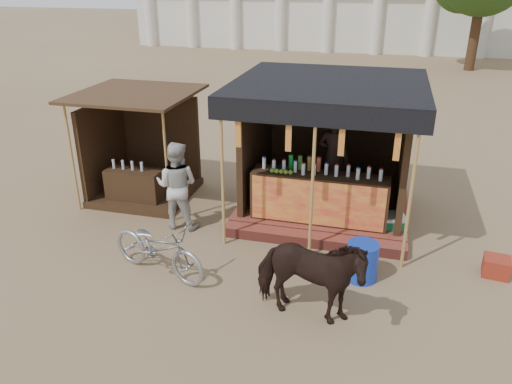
{
  "coord_description": "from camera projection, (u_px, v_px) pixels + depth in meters",
  "views": [
    {
      "loc": [
        2.07,
        -6.18,
        4.66
      ],
      "look_at": [
        0.0,
        1.6,
        1.1
      ],
      "focal_mm": 35.0,
      "sensor_mm": 36.0,
      "label": 1
    }
  ],
  "objects": [
    {
      "name": "blue_barrel",
      "position": [
        362.0,
        261.0,
        8.15
      ],
      "size": [
        0.63,
        0.63,
        0.65
      ],
      "primitive_type": "cylinder",
      "rotation": [
        0.0,
        0.0,
        -0.25
      ],
      "color": "#1736AD",
      "rests_on": "ground"
    },
    {
      "name": "main_stall",
      "position": [
        326.0,
        166.0,
        10.15
      ],
      "size": [
        3.6,
        3.61,
        2.78
      ],
      "color": "brown",
      "rests_on": "ground"
    },
    {
      "name": "red_crate",
      "position": [
        496.0,
        266.0,
        8.31
      ],
      "size": [
        0.47,
        0.44,
        0.32
      ],
      "primitive_type": "cube",
      "rotation": [
        0.0,
        0.0,
        -0.14
      ],
      "color": "maroon",
      "rests_on": "ground"
    },
    {
      "name": "cow",
      "position": [
        309.0,
        278.0,
        7.04
      ],
      "size": [
        1.74,
        0.94,
        1.41
      ],
      "primitive_type": "imported",
      "rotation": [
        0.0,
        0.0,
        1.46
      ],
      "color": "black",
      "rests_on": "ground"
    },
    {
      "name": "bystander",
      "position": [
        177.0,
        185.0,
        9.64
      ],
      "size": [
        0.87,
        0.69,
        1.75
      ],
      "primitive_type": "imported",
      "rotation": [
        0.0,
        0.0,
        3.18
      ],
      "color": "beige",
      "rests_on": "ground"
    },
    {
      "name": "ground",
      "position": [
        230.0,
        296.0,
        7.83
      ],
      "size": [
        120.0,
        120.0,
        0.0
      ],
      "primitive_type": "plane",
      "color": "#846B4C",
      "rests_on": "ground"
    },
    {
      "name": "cooler",
      "position": [
        387.0,
        226.0,
        9.49
      ],
      "size": [
        0.73,
        0.58,
        0.46
      ],
      "color": "#186D42",
      "rests_on": "ground"
    },
    {
      "name": "motorbike",
      "position": [
        158.0,
        248.0,
        8.22
      ],
      "size": [
        2.0,
        1.19,
        0.99
      ],
      "primitive_type": "imported",
      "rotation": [
        0.0,
        0.0,
        1.27
      ],
      "color": "#999AA1",
      "rests_on": "ground"
    },
    {
      "name": "secondary_stall",
      "position": [
        138.0,
        159.0,
        11.09
      ],
      "size": [
        2.4,
        2.4,
        2.38
      ],
      "color": "#372114",
      "rests_on": "ground"
    }
  ]
}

